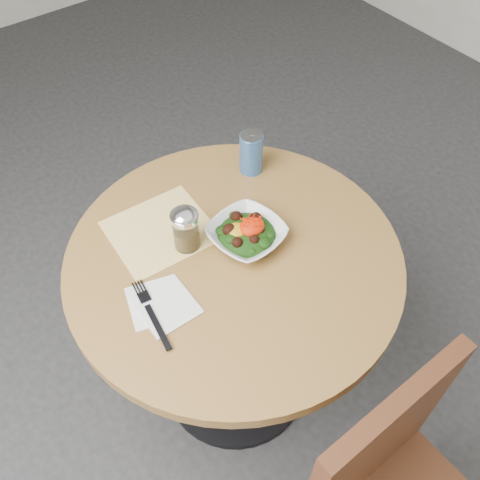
{
  "coord_description": "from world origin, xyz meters",
  "views": [
    {
      "loc": [
        -0.52,
        -0.71,
        1.86
      ],
      "look_at": [
        0.01,
        -0.01,
        0.81
      ],
      "focal_mm": 40.0,
      "sensor_mm": 36.0,
      "label": 1
    }
  ],
  "objects": [
    {
      "name": "cloth_napkin",
      "position": [
        -0.11,
        0.19,
        0.75
      ],
      "size": [
        0.28,
        0.26,
        0.0
      ],
      "primitive_type": "cube",
      "rotation": [
        0.0,
        0.0,
        -0.06
      ],
      "color": "orange",
      "rests_on": "table"
    },
    {
      "name": "fork",
      "position": [
        -0.27,
        -0.02,
        0.76
      ],
      "size": [
        0.06,
        0.22,
        0.0
      ],
      "color": "black",
      "rests_on": "table"
    },
    {
      "name": "table",
      "position": [
        0.0,
        0.0,
        0.55
      ],
      "size": [
        0.9,
        0.9,
        0.75
      ],
      "color": "black",
      "rests_on": "ground"
    },
    {
      "name": "salad_bowl",
      "position": [
        0.06,
        0.02,
        0.78
      ],
      "size": [
        0.22,
        0.22,
        0.07
      ],
      "color": "white",
      "rests_on": "table"
    },
    {
      "name": "paper_napkins",
      "position": [
        -0.24,
        -0.02,
        0.75
      ],
      "size": [
        0.17,
        0.18,
        0.0
      ],
      "color": "white",
      "rests_on": "table"
    },
    {
      "name": "beverage_can",
      "position": [
        0.24,
        0.24,
        0.82
      ],
      "size": [
        0.07,
        0.07,
        0.13
      ],
      "color": "navy",
      "rests_on": "table"
    },
    {
      "name": "spice_shaker",
      "position": [
        -0.08,
        0.1,
        0.82
      ],
      "size": [
        0.07,
        0.07,
        0.13
      ],
      "color": "silver",
      "rests_on": "table"
    },
    {
      "name": "ground",
      "position": [
        0.0,
        0.0,
        0.0
      ],
      "size": [
        6.0,
        6.0,
        0.0
      ],
      "primitive_type": "plane",
      "color": "#2A2A2C",
      "rests_on": "ground"
    }
  ]
}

